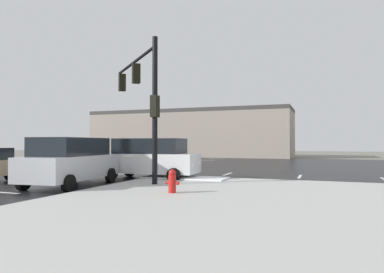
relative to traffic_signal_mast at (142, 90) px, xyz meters
The scene contains 10 objects.
ground_plane 7.72m from the traffic_signal_mast, 122.33° to the left, with size 120.00×120.00×0.00m, color slate.
road_asphalt 7.71m from the traffic_signal_mast, 122.33° to the left, with size 44.00×44.00×0.02m, color black.
sidewalk_corner 11.55m from the traffic_signal_mast, 37.46° to the right, with size 18.00×18.00×0.14m, color #B2B2AD.
snow_strip_curbside 4.59m from the traffic_signal_mast, 43.00° to the left, with size 4.00×1.60×0.06m, color white.
lane_markings 6.27m from the traffic_signal_mast, 118.86° to the left, with size 36.15×36.15×0.01m.
traffic_signal_mast is the anchor object (origin of this frame).
fire_hydrant 5.69m from the traffic_signal_mast, 47.66° to the right, with size 0.48×0.26×0.79m.
strip_building_background 31.33m from the traffic_signal_mast, 106.99° to the left, with size 26.94×8.00×6.18m.
suv_white 3.50m from the traffic_signal_mast, 104.38° to the left, with size 4.93×2.41×2.03m.
suv_silver 4.40m from the traffic_signal_mast, 134.73° to the right, with size 2.61×5.00×2.03m.
Camera 1 is at (11.13, -19.38, 1.84)m, focal length 32.32 mm.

